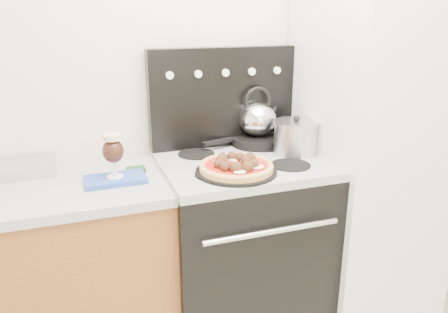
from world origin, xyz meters
name	(u,v)px	position (x,y,z in m)	size (l,w,h in m)	color
room_shell	(339,146)	(0.00, 0.29, 1.25)	(3.52, 3.01, 2.52)	beige
base_cabinet	(1,292)	(-1.02, 1.20, 0.43)	(1.45, 0.60, 0.86)	brown
stove_body	(240,249)	(0.08, 1.18, 0.44)	(0.76, 0.65, 0.88)	black
cooktop	(242,164)	(0.08, 1.18, 0.90)	(0.76, 0.65, 0.04)	#ADADB2
backguard	(222,97)	(0.08, 1.45, 1.17)	(0.76, 0.08, 0.50)	black
fridge	(370,141)	(0.78, 1.15, 0.95)	(0.64, 0.68, 1.90)	silver
foil_sheet	(24,168)	(-0.88, 1.37, 0.93)	(0.27, 0.20, 0.05)	silver
oven_mitt	(115,179)	(-0.51, 1.14, 0.91)	(0.25, 0.15, 0.02)	#2B4BB0
beer_glass	(113,156)	(-0.51, 1.14, 1.02)	(0.09, 0.09, 0.19)	black
pizza_pan	(236,171)	(-0.01, 1.02, 0.93)	(0.35, 0.35, 0.01)	black
pizza	(236,165)	(-0.01, 1.02, 0.95)	(0.32, 0.32, 0.05)	#EFCE69
skillet	(257,141)	(0.25, 1.38, 0.94)	(0.26, 0.26, 0.05)	black
tea_kettle	(257,116)	(0.25, 1.38, 1.08)	(0.20, 0.20, 0.22)	silver
stock_pot	(296,138)	(0.37, 1.18, 1.00)	(0.21, 0.21, 0.15)	#B1B3C1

